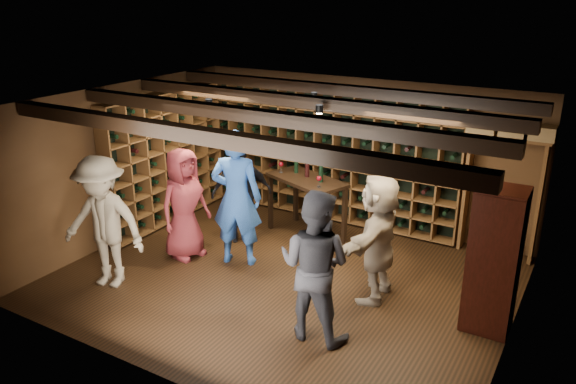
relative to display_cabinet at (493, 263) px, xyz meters
The scene contains 13 objects.
ground 2.85m from the display_cabinet, behind, with size 6.00×6.00×0.00m, color black.
room_shell 3.14m from the display_cabinet, behind, with size 6.00×6.00×6.00m.
wine_rack_back 3.89m from the display_cabinet, 146.67° to the left, with size 4.65×0.30×2.20m.
wine_rack_left 5.59m from the display_cabinet, behind, with size 0.30×2.65×2.20m.
crate_shelf 2.26m from the display_cabinet, 98.20° to the left, with size 1.20×0.32×2.07m.
display_cabinet is the anchor object (origin of this frame).
man_blue_shirt 3.59m from the display_cabinet, behind, with size 0.74×0.49×2.03m, color navy.
man_grey_suit 2.10m from the display_cabinet, 145.45° to the right, with size 0.88×0.69×1.81m, color black.
guest_red_floral 4.39m from the display_cabinet, behind, with size 0.83×0.54×1.70m, color maroon.
guest_woman_black 4.00m from the display_cabinet, behind, with size 0.95×0.40×1.63m, color black.
guest_khaki 4.98m from the display_cabinet, 162.00° to the right, with size 1.19×0.68×1.84m, color #86755C.
guest_beige 1.43m from the display_cabinet, behind, with size 1.59×0.51×1.71m, color gray.
tasting_table 3.40m from the display_cabinet, 158.33° to the left, with size 1.48×1.10×1.28m.
Camera 1 is at (3.60, -6.06, 3.86)m, focal length 35.00 mm.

